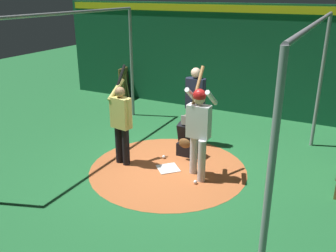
{
  "coord_description": "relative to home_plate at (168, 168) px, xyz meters",
  "views": [
    {
      "loc": [
        6.0,
        3.04,
        3.47
      ],
      "look_at": [
        0.0,
        0.0,
        0.95
      ],
      "focal_mm": 38.78,
      "sensor_mm": 36.0,
      "label": 1
    }
  ],
  "objects": [
    {
      "name": "ground_plane",
      "position": [
        0.0,
        0.0,
        -0.01
      ],
      "size": [
        27.62,
        27.62,
        0.0
      ],
      "primitive_type": "plane",
      "color": "#216633"
    },
    {
      "name": "dirt_circle",
      "position": [
        0.0,
        0.0,
        -0.01
      ],
      "size": [
        3.24,
        3.24,
        0.01
      ],
      "primitive_type": "cylinder",
      "color": "#B76033",
      "rests_on": "ground"
    },
    {
      "name": "home_plate",
      "position": [
        0.0,
        0.0,
        0.0
      ],
      "size": [
        0.59,
        0.59,
        0.01
      ],
      "primitive_type": "cube",
      "rotation": [
        0.0,
        0.0,
        0.79
      ],
      "color": "white",
      "rests_on": "dirt_circle"
    },
    {
      "name": "batter",
      "position": [
        0.02,
        0.66,
        1.08
      ],
      "size": [
        0.68,
        0.49,
        2.13
      ],
      "color": "#BCBCC0",
      "rests_on": "ground"
    },
    {
      "name": "catcher",
      "position": [
        -0.81,
        0.07,
        0.37
      ],
      "size": [
        0.58,
        0.4,
        0.97
      ],
      "color": "black",
      "rests_on": "ground"
    },
    {
      "name": "umpire",
      "position": [
        -1.47,
        -0.04,
        1.04
      ],
      "size": [
        0.23,
        0.49,
        1.85
      ],
      "color": "#4C4C51",
      "rests_on": "ground"
    },
    {
      "name": "visitor",
      "position": [
        0.18,
        -0.98,
        0.96
      ],
      "size": [
        0.59,
        0.51,
        2.05
      ],
      "rotation": [
        0.0,
        0.0,
        -0.16
      ],
      "color": "black",
      "rests_on": "ground"
    },
    {
      "name": "back_wall",
      "position": [
        -4.32,
        0.0,
        1.57
      ],
      "size": [
        0.22,
        11.62,
        3.14
      ],
      "color": "#145133",
      "rests_on": "ground"
    },
    {
      "name": "cage_frame",
      "position": [
        0.0,
        0.0,
        2.1
      ],
      "size": [
        5.37,
        5.07,
        3.06
      ],
      "color": "gray",
      "rests_on": "ground"
    },
    {
      "name": "bat_rack",
      "position": [
        -4.07,
        -3.67,
        0.48
      ],
      "size": [
        0.7,
        0.2,
        1.05
      ],
      "color": "olive",
      "rests_on": "ground"
    },
    {
      "name": "baseball_0",
      "position": [
        -1.05,
        -0.18,
        0.03
      ],
      "size": [
        0.07,
        0.07,
        0.07
      ],
      "primitive_type": "sphere",
      "color": "white",
      "rests_on": "dirt_circle"
    },
    {
      "name": "baseball_1",
      "position": [
        0.32,
        0.75,
        0.03
      ],
      "size": [
        0.07,
        0.07,
        0.07
      ],
      "primitive_type": "sphere",
      "color": "white",
      "rests_on": "dirt_circle"
    },
    {
      "name": "baseball_2",
      "position": [
        -0.39,
        -0.3,
        0.03
      ],
      "size": [
        0.07,
        0.07,
        0.07
      ],
      "primitive_type": "sphere",
      "color": "white",
      "rests_on": "dirt_circle"
    }
  ]
}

